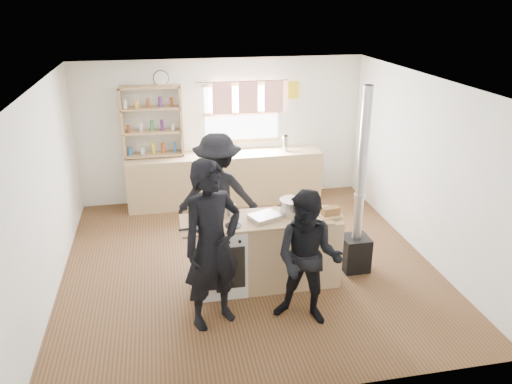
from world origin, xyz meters
TOP-DOWN VIEW (x-y plane):
  - ground at (0.00, 0.00)m, footprint 5.00×5.00m
  - back_counter at (0.00, 2.22)m, footprint 3.40×0.55m
  - shelving_unit at (-1.20, 2.34)m, footprint 1.00×0.28m
  - thermos at (1.08, 2.22)m, footprint 0.10×0.10m
  - cooking_island at (0.14, -0.55)m, footprint 1.97×0.64m
  - skillet_greens at (-0.63, -0.71)m, footprint 0.30×0.30m
  - roast_tray at (0.11, -0.60)m, footprint 0.43×0.39m
  - stockpot_stove at (-0.33, -0.41)m, footprint 0.21×0.21m
  - stockpot_counter at (0.47, -0.53)m, footprint 0.32×0.32m
  - bread_board at (0.93, -0.66)m, footprint 0.30×0.24m
  - flue_heater at (1.39, -0.44)m, footprint 0.35×0.35m
  - person_near_left at (-0.61, -1.22)m, footprint 0.84×0.72m
  - person_near_right at (0.42, -1.40)m, footprint 0.96×0.89m
  - person_far at (-0.35, 0.40)m, footprint 1.24×0.84m

SIDE VIEW (x-z plane):
  - ground at x=0.00m, z-range -0.01..0.00m
  - back_counter at x=0.00m, z-range 0.00..0.90m
  - cooking_island at x=0.14m, z-range 0.00..0.93m
  - flue_heater at x=1.39m, z-range -0.60..1.90m
  - person_near_right at x=0.42m, z-range 0.00..1.59m
  - person_far at x=-0.35m, z-range 0.00..1.78m
  - skillet_greens at x=-0.63m, z-range 0.93..0.98m
  - roast_tray at x=0.11m, z-range 0.93..1.00m
  - person_near_left at x=-0.61m, z-range 0.00..1.95m
  - bread_board at x=0.93m, z-range 0.92..1.04m
  - stockpot_stove at x=-0.33m, z-range 0.92..1.09m
  - thermos at x=1.08m, z-range 0.90..1.17m
  - stockpot_counter at x=0.47m, z-range 0.92..1.15m
  - shelving_unit at x=-1.20m, z-range 0.91..2.11m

